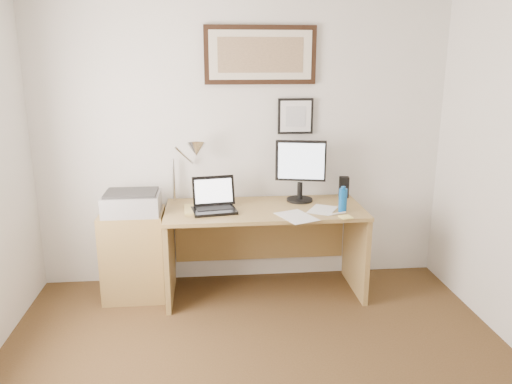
{
  "coord_description": "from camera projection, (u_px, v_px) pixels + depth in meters",
  "views": [
    {
      "loc": [
        -0.3,
        -2.22,
        1.93
      ],
      "look_at": [
        0.06,
        1.43,
        0.94
      ],
      "focal_mm": 35.0,
      "sensor_mm": 36.0,
      "label": 1
    }
  ],
  "objects": [
    {
      "name": "book",
      "position": [
        184.0,
        210.0,
        3.95
      ],
      "size": [
        0.21,
        0.28,
        0.02
      ],
      "primitive_type": "imported",
      "rotation": [
        0.0,
        0.0,
        0.06
      ],
      "color": "tan",
      "rests_on": "desk"
    },
    {
      "name": "speaker",
      "position": [
        344.0,
        187.0,
        4.34
      ],
      "size": [
        0.09,
        0.08,
        0.18
      ],
      "primitive_type": "cube",
      "rotation": [
        0.0,
        0.0,
        -0.13
      ],
      "color": "black",
      "rests_on": "desk"
    },
    {
      "name": "printer",
      "position": [
        132.0,
        203.0,
        3.95
      ],
      "size": [
        0.44,
        0.34,
        0.18
      ],
      "color": "#9F9FA1",
      "rests_on": "side_cabinet"
    },
    {
      "name": "laptop",
      "position": [
        214.0,
        203.0,
        3.97
      ],
      "size": [
        0.37,
        0.34,
        0.26
      ],
      "color": "black",
      "rests_on": "desk"
    },
    {
      "name": "lcd_monitor",
      "position": [
        301.0,
        168.0,
        4.16
      ],
      "size": [
        0.42,
        0.22,
        0.52
      ],
      "color": "black",
      "rests_on": "desk"
    },
    {
      "name": "paper_sheet_a",
      "position": [
        296.0,
        217.0,
        3.82
      ],
      "size": [
        0.33,
        0.39,
        0.0
      ],
      "primitive_type": "cube",
      "rotation": [
        0.0,
        0.0,
        0.38
      ],
      "color": "white",
      "rests_on": "desk"
    },
    {
      "name": "marker_pen",
      "position": [
        338.0,
        214.0,
        3.87
      ],
      "size": [
        0.14,
        0.06,
        0.02
      ],
      "primitive_type": "cylinder",
      "rotation": [
        0.0,
        1.57,
        0.35
      ],
      "color": "white",
      "rests_on": "desk"
    },
    {
      "name": "desk",
      "position": [
        263.0,
        232.0,
        4.19
      ],
      "size": [
        1.6,
        0.7,
        0.75
      ],
      "color": "olive",
      "rests_on": "floor"
    },
    {
      "name": "picture_small",
      "position": [
        295.0,
        116.0,
        4.22
      ],
      "size": [
        0.3,
        0.03,
        0.3
      ],
      "color": "black",
      "rests_on": "wall_back"
    },
    {
      "name": "water_bottle",
      "position": [
        343.0,
        200.0,
        3.93
      ],
      "size": [
        0.07,
        0.07,
        0.19
      ],
      "primitive_type": "cylinder",
      "color": "#0B4D9A",
      "rests_on": "desk"
    },
    {
      "name": "bottle_cap",
      "position": [
        343.0,
        188.0,
        3.9
      ],
      "size": [
        0.03,
        0.03,
        0.02
      ],
      "primitive_type": "cylinder",
      "color": "#0B4D9A",
      "rests_on": "water_bottle"
    },
    {
      "name": "desk_lamp",
      "position": [
        194.0,
        152.0,
        4.05
      ],
      "size": [
        0.29,
        0.27,
        0.53
      ],
      "color": "silver",
      "rests_on": "desk"
    },
    {
      "name": "side_cabinet",
      "position": [
        134.0,
        255.0,
        4.09
      ],
      "size": [
        0.5,
        0.4,
        0.73
      ],
      "primitive_type": "cube",
      "color": "olive",
      "rests_on": "floor"
    },
    {
      "name": "paper_sheet_b",
      "position": [
        322.0,
        210.0,
        3.99
      ],
      "size": [
        0.3,
        0.33,
        0.0
      ],
      "primitive_type": "cube",
      "rotation": [
        0.0,
        0.0,
        -0.52
      ],
      "color": "white",
      "rests_on": "desk"
    },
    {
      "name": "wall_back",
      "position": [
        242.0,
        140.0,
        4.26
      ],
      "size": [
        3.5,
        0.02,
        2.5
      ],
      "primitive_type": "cube",
      "color": "silver",
      "rests_on": "ground"
    },
    {
      "name": "sticky_pad",
      "position": [
        346.0,
        217.0,
        3.79
      ],
      "size": [
        0.1,
        0.1,
        0.01
      ],
      "primitive_type": "cube",
      "rotation": [
        0.0,
        0.0,
        0.21
      ],
      "color": "#FAEA76",
      "rests_on": "desk"
    },
    {
      "name": "picture_large",
      "position": [
        260.0,
        55.0,
        4.06
      ],
      "size": [
        0.92,
        0.04,
        0.47
      ],
      "color": "black",
      "rests_on": "wall_back"
    }
  ]
}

